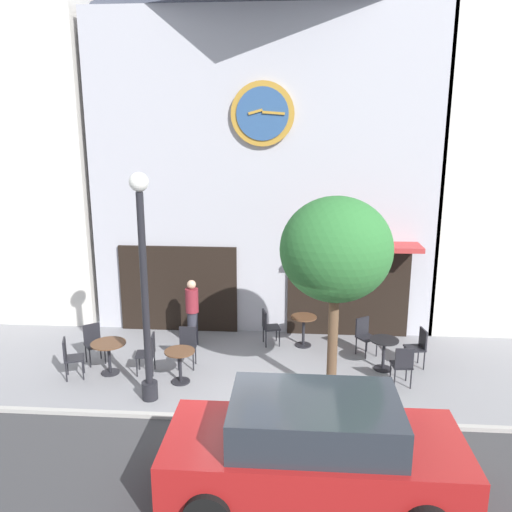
# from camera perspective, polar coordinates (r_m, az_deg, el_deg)

# --- Properties ---
(ground_plane) EXTENTS (27.25, 10.69, 0.13)m
(ground_plane) POSITION_cam_1_polar(r_m,az_deg,el_deg) (9.37, 0.68, -20.69)
(ground_plane) COLOR gray
(clock_building) EXTENTS (8.87, 4.29, 10.20)m
(clock_building) POSITION_cam_1_polar(r_m,az_deg,el_deg) (14.50, 1.11, 13.80)
(clock_building) COLOR #B2B2BC
(clock_building) RESTS_ON ground_plane
(street_lamp) EXTENTS (0.36, 0.36, 4.51)m
(street_lamp) POSITION_cam_1_polar(r_m,az_deg,el_deg) (10.18, -12.07, -3.61)
(street_lamp) COLOR black
(street_lamp) RESTS_ON ground_plane
(street_tree) EXTENTS (2.13, 1.91, 4.07)m
(street_tree) POSITION_cam_1_polar(r_m,az_deg,el_deg) (9.92, 8.73, 0.58)
(street_tree) COLOR brown
(street_tree) RESTS_ON ground_plane
(cafe_table_center_right) EXTENTS (0.76, 0.76, 0.72)m
(cafe_table_center_right) POSITION_cam_1_polar(r_m,az_deg,el_deg) (12.07, -15.76, -9.94)
(cafe_table_center_right) COLOR black
(cafe_table_center_right) RESTS_ON ground_plane
(cafe_table_center) EXTENTS (0.64, 0.64, 0.72)m
(cafe_table_center) POSITION_cam_1_polar(r_m,az_deg,el_deg) (11.38, -8.30, -11.28)
(cafe_table_center) COLOR black
(cafe_table_center) RESTS_ON ground_plane
(cafe_table_rightmost) EXTENTS (0.64, 0.64, 0.77)m
(cafe_table_rightmost) POSITION_cam_1_polar(r_m,az_deg,el_deg) (13.07, 5.21, -7.63)
(cafe_table_rightmost) COLOR black
(cafe_table_rightmost) RESTS_ON ground_plane
(cafe_table_near_curb) EXTENTS (0.63, 0.63, 0.72)m
(cafe_table_near_curb) POSITION_cam_1_polar(r_m,az_deg,el_deg) (12.16, 13.78, -9.87)
(cafe_table_near_curb) COLOR black
(cafe_table_near_curb) RESTS_ON ground_plane
(cafe_chair_right_end) EXTENTS (0.45, 0.45, 0.90)m
(cafe_chair_right_end) POSITION_cam_1_polar(r_m,az_deg,el_deg) (11.88, -11.61, -10.08)
(cafe_chair_right_end) COLOR black
(cafe_chair_right_end) RESTS_ON ground_plane
(cafe_chair_outer) EXTENTS (0.43, 0.43, 0.90)m
(cafe_chair_outer) POSITION_cam_1_polar(r_m,az_deg,el_deg) (11.48, 15.71, -11.21)
(cafe_chair_outer) COLOR black
(cafe_chair_outer) RESTS_ON ground_plane
(cafe_chair_near_tree) EXTENTS (0.56, 0.56, 0.90)m
(cafe_chair_near_tree) POSITION_cam_1_polar(r_m,az_deg,el_deg) (12.73, -17.33, -8.78)
(cafe_chair_near_tree) COLOR black
(cafe_chair_near_tree) RESTS_ON ground_plane
(cafe_chair_facing_wall) EXTENTS (0.56, 0.56, 0.90)m
(cafe_chair_facing_wall) POSITION_cam_1_polar(r_m,az_deg,el_deg) (12.82, 11.77, -8.27)
(cafe_chair_facing_wall) COLOR black
(cafe_chair_facing_wall) RESTS_ON ground_plane
(cafe_chair_near_lamp) EXTENTS (0.51, 0.51, 0.90)m
(cafe_chair_near_lamp) POSITION_cam_1_polar(r_m,az_deg,el_deg) (12.11, -19.65, -10.16)
(cafe_chair_near_lamp) COLOR black
(cafe_chair_near_lamp) RESTS_ON ground_plane
(cafe_chair_left_end) EXTENTS (0.46, 0.46, 0.90)m
(cafe_chair_left_end) POSITION_cam_1_polar(r_m,az_deg,el_deg) (12.48, 17.31, -9.24)
(cafe_chair_left_end) COLOR black
(cafe_chair_left_end) RESTS_ON ground_plane
(cafe_chair_facing_street) EXTENTS (0.49, 0.49, 0.90)m
(cafe_chair_facing_street) POSITION_cam_1_polar(r_m,az_deg,el_deg) (13.08, 1.33, -7.51)
(cafe_chair_facing_street) COLOR black
(cafe_chair_facing_street) RESTS_ON ground_plane
(cafe_chair_by_entrance) EXTENTS (0.41, 0.41, 0.90)m
(cafe_chair_by_entrance) POSITION_cam_1_polar(r_m,az_deg,el_deg) (12.08, -7.52, -9.48)
(cafe_chair_by_entrance) COLOR black
(cafe_chair_by_entrance) RESTS_ON ground_plane
(pedestrian_maroon) EXTENTS (0.40, 0.40, 1.67)m
(pedestrian_maroon) POSITION_cam_1_polar(r_m,az_deg,el_deg) (13.09, -6.97, -6.03)
(pedestrian_maroon) COLOR #2D2D38
(pedestrian_maroon) RESTS_ON ground_plane
(parked_car_red) EXTENTS (4.31, 2.03, 1.55)m
(parked_car_red) POSITION_cam_1_polar(r_m,az_deg,el_deg) (8.10, 6.33, -20.22)
(parked_car_red) COLOR maroon
(parked_car_red) RESTS_ON ground_plane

